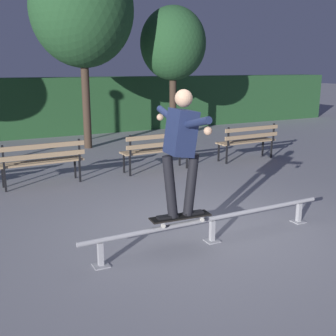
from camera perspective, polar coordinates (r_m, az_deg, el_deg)
name	(u,v)px	position (r m, az deg, el deg)	size (l,w,h in m)	color
ground_plane	(200,233)	(5.80, 4.48, -9.00)	(90.00, 90.00, 0.00)	gray
hedge_backdrop	(48,107)	(14.60, -16.17, 8.15)	(24.00, 1.20, 1.90)	#234C28
grind_rail	(212,222)	(5.48, 6.14, -7.46)	(3.60, 0.18, 0.35)	#9E9EA3
skateboard	(180,217)	(5.19, 1.72, -6.78)	(0.79, 0.26, 0.09)	black
skateboarder	(181,143)	(4.94, 1.83, 3.45)	(0.63, 1.41, 1.56)	black
park_bench_left_center	(42,159)	(8.26, -17.00, 1.24)	(1.61, 0.46, 0.88)	black
park_bench_right_center	(158,147)	(9.01, -1.43, 2.85)	(1.61, 0.46, 0.88)	black
park_bench_rightmost	(248,139)	(10.32, 11.02, 3.99)	(1.61, 0.46, 0.88)	black
tree_behind_benches	(82,10)	(11.91, -11.79, 20.59)	(2.75, 2.75, 5.24)	#3D2D23
tree_far_right	(173,44)	(13.22, 0.70, 16.70)	(2.02, 2.02, 4.06)	#3D2D23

